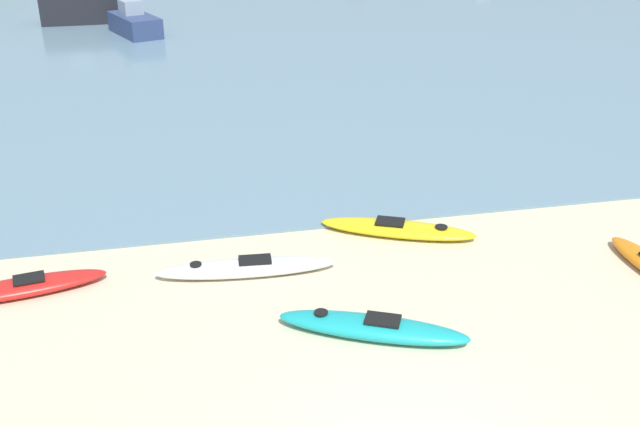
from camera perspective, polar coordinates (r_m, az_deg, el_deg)
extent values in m
ellipsoid|color=red|center=(14.94, -21.80, -5.26)|extent=(3.14, 1.17, 0.27)
cube|color=black|center=(14.86, -21.31, -4.62)|extent=(0.61, 0.46, 0.05)
ellipsoid|color=yellow|center=(16.15, 5.94, -1.17)|extent=(3.36, 2.09, 0.27)
cube|color=black|center=(16.09, 5.37, -0.61)|extent=(0.72, 0.63, 0.05)
cylinder|color=black|center=(16.02, 9.23, -1.01)|extent=(0.26, 0.26, 0.02)
ellipsoid|color=teal|center=(12.75, 4.05, -8.67)|extent=(3.23, 2.01, 0.32)
cube|color=black|center=(12.62, 4.81, -8.04)|extent=(0.69, 0.59, 0.05)
cylinder|color=black|center=(12.79, 0.08, -7.53)|extent=(0.24, 0.24, 0.02)
ellipsoid|color=white|center=(14.59, -5.64, -4.13)|extent=(3.52, 0.90, 0.29)
cube|color=black|center=(14.51, -4.98, -3.51)|extent=(0.65, 0.40, 0.05)
cylinder|color=black|center=(14.52, -9.45, -3.82)|extent=(0.22, 0.22, 0.02)
cube|color=navy|center=(36.84, -13.92, 13.78)|extent=(2.56, 3.72, 0.90)
cube|color=#8C99A8|center=(37.03, -14.23, 15.01)|extent=(1.18, 1.27, 0.63)
cube|color=black|center=(40.63, -17.36, 14.67)|extent=(4.38, 1.96, 1.31)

